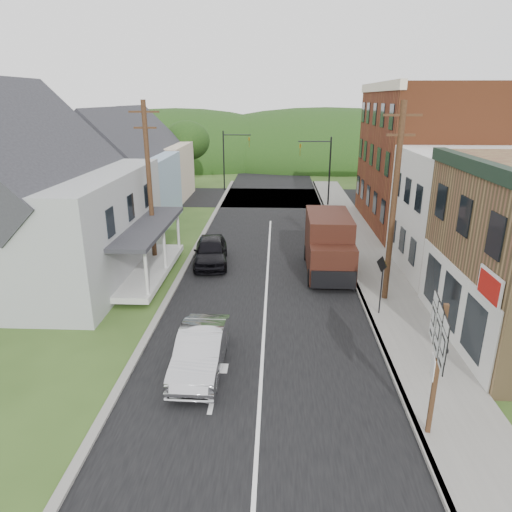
# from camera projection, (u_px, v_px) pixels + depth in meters

# --- Properties ---
(ground) EXTENTS (120.00, 120.00, 0.00)m
(ground) POSITION_uv_depth(u_px,v_px,m) (264.00, 334.00, 18.51)
(ground) COLOR #2D4719
(ground) RESTS_ON ground
(road) EXTENTS (9.00, 90.00, 0.02)m
(road) POSITION_uv_depth(u_px,v_px,m) (269.00, 254.00, 27.95)
(road) COLOR black
(road) RESTS_ON ground
(cross_road) EXTENTS (60.00, 9.00, 0.02)m
(cross_road) POSITION_uv_depth(u_px,v_px,m) (272.00, 198.00, 43.99)
(cross_road) COLOR black
(cross_road) RESTS_ON ground
(sidewalk_right) EXTENTS (2.80, 55.00, 0.15)m
(sidewalk_right) POSITION_uv_depth(u_px,v_px,m) (372.00, 266.00, 25.78)
(sidewalk_right) COLOR slate
(sidewalk_right) RESTS_ON ground
(curb_right) EXTENTS (0.20, 55.00, 0.15)m
(curb_right) POSITION_uv_depth(u_px,v_px,m) (348.00, 266.00, 25.84)
(curb_right) COLOR slate
(curb_right) RESTS_ON ground
(curb_left) EXTENTS (0.30, 55.00, 0.12)m
(curb_left) POSITION_uv_depth(u_px,v_px,m) (187.00, 263.00, 26.24)
(curb_left) COLOR slate
(curb_left) RESTS_ON ground
(storefront_white) EXTENTS (8.00, 7.00, 6.50)m
(storefront_white) POSITION_uv_depth(u_px,v_px,m) (482.00, 215.00, 24.04)
(storefront_white) COLOR silver
(storefront_white) RESTS_ON ground
(storefront_red) EXTENTS (8.00, 12.00, 10.00)m
(storefront_red) POSITION_uv_depth(u_px,v_px,m) (430.00, 159.00, 32.43)
(storefront_red) COLOR brown
(storefront_red) RESTS_ON ground
(house_gray) EXTENTS (10.20, 12.24, 8.35)m
(house_gray) POSITION_uv_depth(u_px,v_px,m) (33.00, 198.00, 23.30)
(house_gray) COLOR #ABAEB0
(house_gray) RESTS_ON ground
(house_blue) EXTENTS (7.14, 8.16, 7.28)m
(house_blue) POSITION_uv_depth(u_px,v_px,m) (123.00, 175.00, 33.82)
(house_blue) COLOR #90ACC5
(house_blue) RESTS_ON ground
(house_cream) EXTENTS (7.14, 8.16, 7.28)m
(house_cream) POSITION_uv_depth(u_px,v_px,m) (149.00, 159.00, 42.34)
(house_cream) COLOR beige
(house_cream) RESTS_ON ground
(utility_pole_right) EXTENTS (1.60, 0.26, 9.00)m
(utility_pole_right) POSITION_uv_depth(u_px,v_px,m) (394.00, 204.00, 20.05)
(utility_pole_right) COLOR #472D19
(utility_pole_right) RESTS_ON ground
(utility_pole_left) EXTENTS (1.60, 0.26, 9.00)m
(utility_pole_left) POSITION_uv_depth(u_px,v_px,m) (149.00, 184.00, 24.81)
(utility_pole_left) COLOR #472D19
(utility_pole_left) RESTS_ON ground
(traffic_signal_right) EXTENTS (2.87, 0.20, 6.00)m
(traffic_signal_right) POSITION_uv_depth(u_px,v_px,m) (322.00, 163.00, 39.28)
(traffic_signal_right) COLOR black
(traffic_signal_right) RESTS_ON ground
(traffic_signal_left) EXTENTS (2.87, 0.20, 6.00)m
(traffic_signal_left) POSITION_uv_depth(u_px,v_px,m) (230.00, 154.00, 46.25)
(traffic_signal_left) COLOR black
(traffic_signal_left) RESTS_ON ground
(tree_left_b) EXTENTS (4.80, 4.80, 6.94)m
(tree_left_b) POSITION_uv_depth(u_px,v_px,m) (3.00, 168.00, 28.97)
(tree_left_b) COLOR #382616
(tree_left_b) RESTS_ON ground
(tree_left_c) EXTENTS (5.80, 5.80, 8.41)m
(tree_left_c) POSITION_uv_depth(u_px,v_px,m) (33.00, 140.00, 36.26)
(tree_left_c) COLOR #382616
(tree_left_c) RESTS_ON ground
(tree_left_d) EXTENTS (4.80, 4.80, 6.94)m
(tree_left_d) POSITION_uv_depth(u_px,v_px,m) (187.00, 141.00, 47.50)
(tree_left_d) COLOR #382616
(tree_left_d) RESTS_ON ground
(forested_ridge) EXTENTS (90.00, 30.00, 16.00)m
(forested_ridge) POSITION_uv_depth(u_px,v_px,m) (274.00, 160.00, 70.43)
(forested_ridge) COLOR black
(forested_ridge) RESTS_ON ground
(silver_sedan) EXTENTS (1.61, 4.49, 1.48)m
(silver_sedan) POSITION_uv_depth(u_px,v_px,m) (201.00, 351.00, 15.86)
(silver_sedan) COLOR #B3B2B8
(silver_sedan) RESTS_ON ground
(dark_sedan) EXTENTS (2.33, 4.78, 1.57)m
(dark_sedan) POSITION_uv_depth(u_px,v_px,m) (211.00, 251.00, 26.07)
(dark_sedan) COLOR black
(dark_sedan) RESTS_ON ground
(delivery_van) EXTENTS (2.40, 5.68, 3.16)m
(delivery_van) POSITION_uv_depth(u_px,v_px,m) (329.00, 245.00, 24.51)
(delivery_van) COLOR black
(delivery_van) RESTS_ON ground
(route_sign_cluster) EXTENTS (0.46, 2.24, 3.95)m
(route_sign_cluster) POSITION_uv_depth(u_px,v_px,m) (437.00, 352.00, 12.05)
(route_sign_cluster) COLOR #472D19
(route_sign_cluster) RESTS_ON sidewalk_right
(warning_sign) EXTENTS (0.31, 0.67, 2.64)m
(warning_sign) POSITION_uv_depth(u_px,v_px,m) (382.00, 277.00, 19.45)
(warning_sign) COLOR black
(warning_sign) RESTS_ON sidewalk_right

